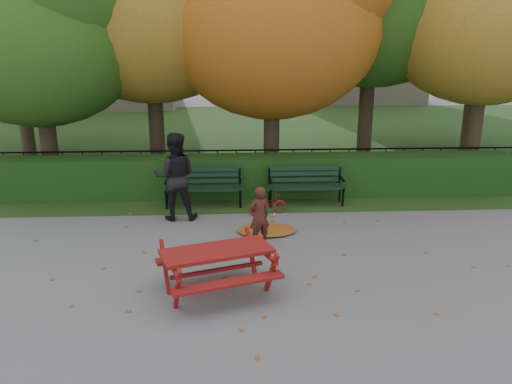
{
  "coord_description": "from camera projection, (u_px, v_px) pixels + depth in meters",
  "views": [
    {
      "loc": [
        -0.68,
        -7.63,
        3.54
      ],
      "look_at": [
        -0.2,
        1.27,
        1.0
      ],
      "focal_mm": 35.0,
      "sensor_mm": 36.0,
      "label": 1
    }
  ],
  "objects": [
    {
      "name": "ground",
      "position": [
        272.0,
        270.0,
        8.33
      ],
      "size": [
        90.0,
        90.0,
        0.0
      ],
      "primitive_type": "plane",
      "color": "slate",
      "rests_on": "ground"
    },
    {
      "name": "grass_strip",
      "position": [
        245.0,
        134.0,
        21.77
      ],
      "size": [
        90.0,
        90.0,
        0.0
      ],
      "primitive_type": "plane",
      "color": "#1F3A18",
      "rests_on": "ground"
    },
    {
      "name": "building_right",
      "position": [
        355.0,
        12.0,
        33.98
      ],
      "size": [
        9.0,
        6.0,
        12.0
      ],
      "primitive_type": "cube",
      "color": "#9F8F7C",
      "rests_on": "ground"
    },
    {
      "name": "hedge",
      "position": [
        257.0,
        176.0,
        12.52
      ],
      "size": [
        13.0,
        0.9,
        1.0
      ],
      "primitive_type": "cube",
      "color": "black",
      "rests_on": "ground"
    },
    {
      "name": "iron_fence",
      "position": [
        255.0,
        167.0,
        13.27
      ],
      "size": [
        14.0,
        0.04,
        1.02
      ],
      "color": "black",
      "rests_on": "ground"
    },
    {
      "name": "tree_a",
      "position": [
        43.0,
        8.0,
        12.18
      ],
      "size": [
        5.88,
        5.6,
        7.48
      ],
      "color": "black",
      "rests_on": "ground"
    },
    {
      "name": "bench_left",
      "position": [
        204.0,
        184.0,
        11.68
      ],
      "size": [
        1.8,
        0.57,
        0.88
      ],
      "color": "black",
      "rests_on": "ground"
    },
    {
      "name": "bench_right",
      "position": [
        305.0,
        183.0,
        11.8
      ],
      "size": [
        1.8,
        0.57,
        0.88
      ],
      "color": "black",
      "rests_on": "ground"
    },
    {
      "name": "picnic_table",
      "position": [
        217.0,
        259.0,
        7.43
      ],
      "size": [
        1.96,
        1.77,
        0.79
      ],
      "rotation": [
        0.0,
        0.0,
        0.33
      ],
      "color": "maroon",
      "rests_on": "ground"
    },
    {
      "name": "leaf_pile",
      "position": [
        267.0,
        230.0,
        10.07
      ],
      "size": [
        1.41,
        1.18,
        0.08
      ],
      "primitive_type": "ellipsoid",
      "rotation": [
        0.0,
        0.0,
        0.33
      ],
      "color": "maroon",
      "rests_on": "ground"
    },
    {
      "name": "leaf_scatter",
      "position": [
        271.0,
        262.0,
        8.62
      ],
      "size": [
        9.0,
        5.7,
        0.01
      ],
      "primitive_type": null,
      "color": "maroon",
      "rests_on": "ground"
    },
    {
      "name": "child",
      "position": [
        259.0,
        216.0,
        9.26
      ],
      "size": [
        0.49,
        0.41,
        1.13
      ],
      "primitive_type": "imported",
      "rotation": [
        0.0,
        0.0,
        3.54
      ],
      "color": "#451C16",
      "rests_on": "ground"
    },
    {
      "name": "adult",
      "position": [
        175.0,
        177.0,
        10.62
      ],
      "size": [
        0.94,
        0.74,
        1.89
      ],
      "primitive_type": "imported",
      "rotation": [
        0.0,
        0.0,
        3.17
      ],
      "color": "black",
      "rests_on": "ground"
    },
    {
      "name": "bicycle",
      "position": [
        267.0,
        204.0,
        11.1
      ],
      "size": [
        0.93,
        0.56,
        0.46
      ],
      "primitive_type": "imported",
      "rotation": [
        0.0,
        0.0,
        1.88
      ],
      "color": "#AD1016",
      "rests_on": "ground"
    }
  ]
}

